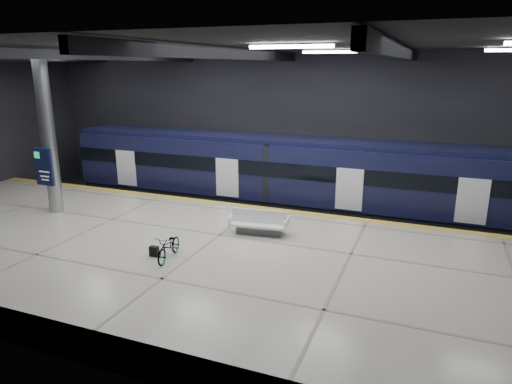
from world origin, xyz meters
The scene contains 10 objects.
ground centered at (0.00, 0.00, 0.00)m, with size 30.00×30.00×0.00m, color black.
room_shell centered at (0.00, 0.00, 5.72)m, with size 30.10×16.10×8.05m.
platform centered at (0.00, -2.50, 0.55)m, with size 30.00×11.00×1.10m, color beige.
safety_strip centered at (0.00, 2.75, 1.11)m, with size 30.00×0.40×0.01m, color gold.
rails centered at (0.00, 5.50, 0.08)m, with size 30.00×1.52×0.16m.
train centered at (2.76, 5.50, 2.06)m, with size 29.40×2.84×3.79m.
bench centered at (1.38, -0.35, 1.44)m, with size 2.30×1.18×0.98m.
bicycle centered at (-0.58, -3.63, 1.54)m, with size 0.58×1.67×0.88m, color #99999E.
pannier_bag centered at (-1.18, -3.63, 1.28)m, with size 0.30×0.18×0.35m, color black.
info_column centered at (-8.00, -1.03, 4.46)m, with size 0.90×0.78×6.90m.
Camera 1 is at (7.28, -15.68, 7.34)m, focal length 32.00 mm.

